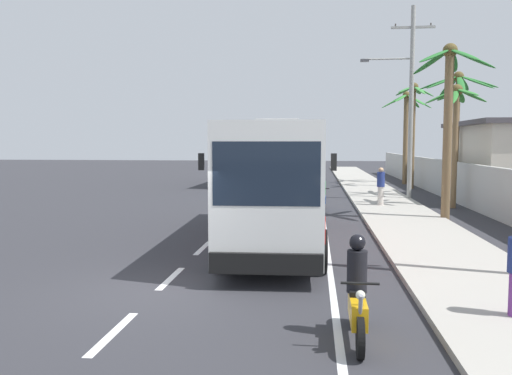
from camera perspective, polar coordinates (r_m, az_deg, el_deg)
The scene contains 15 objects.
ground_plane at distance 11.44m, azimuth -10.51°, elevation -10.87°, with size 160.00×160.00×0.00m, color #303035.
sidewalk_kerb at distance 21.06m, azimuth 16.03°, elevation -3.55°, with size 3.20×90.00×0.14m, color #A8A399.
lane_markings at distance 25.72m, azimuth 3.86°, elevation -2.02°, with size 3.78×71.88×0.01m.
boundary_wall at distance 25.70m, azimuth 22.94°, elevation -0.06°, with size 0.24×60.00×2.10m, color #B2B2AD.
coach_bus_foreground at distance 16.27m, azimuth 2.24°, elevation 1.02°, with size 3.08×11.09×3.84m.
coach_bus_far_lane at distance 39.61m, azimuth -0.62°, elevation 3.24°, with size 3.17×11.01×3.77m.
motorcycle_beside_bus at distance 24.28m, azimuth 7.21°, elevation -0.92°, with size 0.56×1.96×1.60m.
motorcycle_trailing at distance 8.55m, azimuth 10.90°, elevation -11.65°, with size 0.56×1.96×1.65m.
pedestrian_midwalk at distance 25.56m, azimuth 13.37°, elevation 0.23°, with size 0.36×0.36×1.78m.
utility_pole_mid at distance 29.38m, azimuth 16.29°, elevation 9.29°, with size 3.82×0.24×10.22m.
palm_nearest at distance 31.12m, azimuth 21.01°, elevation 8.73°, with size 4.06×3.82×6.96m.
palm_second at distance 22.06m, azimuth 20.16°, elevation 8.61°, with size 3.17×3.36×6.92m.
palm_third at distance 40.86m, azimuth 15.94°, elevation 7.00°, with size 3.69×3.64×6.88m.
palm_fourth at distance 36.91m, azimuth 16.69°, elevation 7.69°, with size 2.55×2.62×7.07m.
palm_farthest at distance 26.48m, azimuth 20.84°, elevation 7.30°, with size 2.89×2.92×5.80m.
Camera 1 is at (3.22, -10.53, 3.09)m, focal length 36.93 mm.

